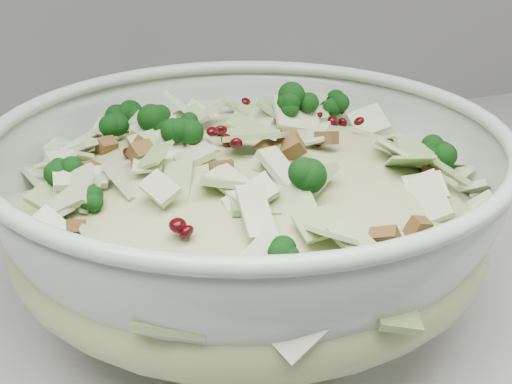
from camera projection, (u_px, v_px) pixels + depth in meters
mixing_bowl at (248, 218)px, 0.53m from camera, size 0.48×0.48×0.15m
salad at (248, 189)px, 0.52m from camera, size 0.49×0.49×0.15m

